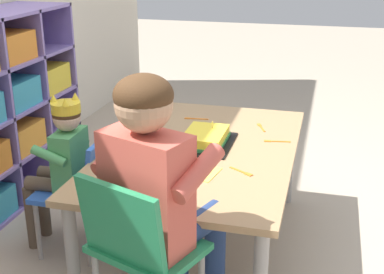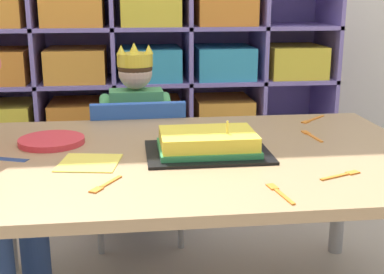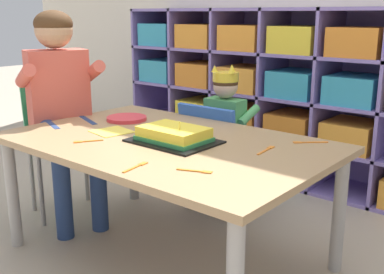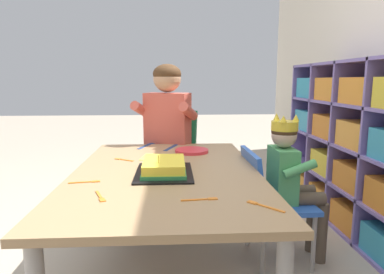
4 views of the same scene
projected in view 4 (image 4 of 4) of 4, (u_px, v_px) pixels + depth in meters
activity_table at (166, 182)px, 1.64m from camera, size 1.38×0.88×0.55m
classroom_chair_blue at (269, 196)px, 1.83m from camera, size 0.39×0.36×0.61m
child_with_crown at (290, 171)px, 1.82m from camera, size 0.30×0.31×0.81m
classroom_chair_adult_side at (171, 150)px, 2.45m from camera, size 0.41×0.44×0.77m
adult_helper_seated at (165, 124)px, 2.30m from camera, size 0.48×0.46×1.09m
birthday_cake_on_tray at (164, 168)px, 1.58m from camera, size 0.35×0.26×0.10m
paper_plate_stack at (192, 151)px, 2.04m from camera, size 0.20×0.20×0.02m
paper_napkin_square at (156, 157)px, 1.91m from camera, size 0.18×0.18×0.00m
fork_near_child_seat at (202, 199)px, 1.23m from camera, size 0.03×0.14×0.00m
fork_scattered_mid_table at (263, 206)px, 1.17m from camera, size 0.12×0.11×0.00m
fork_at_table_front_edge at (123, 160)px, 1.85m from camera, size 0.08×0.11×0.00m
fork_by_napkin at (87, 182)px, 1.44m from camera, size 0.04×0.13×0.00m
fork_beside_plate_stack at (100, 197)px, 1.26m from camera, size 0.12×0.06×0.00m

